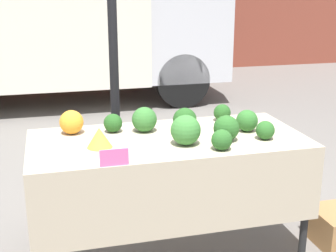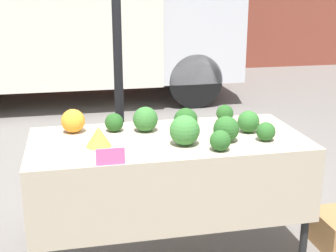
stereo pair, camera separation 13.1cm
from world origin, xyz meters
The scene contains 16 objects.
ground_plane centered at (0.00, 0.00, 0.00)m, with size 40.00×40.00×0.00m, color slate.
tent_pole centered at (-0.24, 0.73, 1.37)m, with size 0.07×0.07×2.73m.
parked_truck centered at (-0.66, 4.73, 1.36)m, with size 4.98×2.07×2.51m.
market_table centered at (0.00, -0.06, 0.73)m, with size 1.78×0.83×0.83m.
orange_cauliflower centered at (-0.60, 0.25, 0.91)m, with size 0.16×0.16×0.16m.
romanesco_head centered at (-0.45, -0.08, 0.90)m, with size 0.16×0.16×0.13m.
broccoli_head_0 centered at (0.15, 0.11, 0.92)m, with size 0.16×0.16×0.16m.
broccoli_head_1 centered at (-0.33, 0.21, 0.90)m, with size 0.13×0.13×0.13m.
broccoli_head_2 centered at (0.25, -0.31, 0.90)m, with size 0.13×0.13×0.13m.
broccoli_head_3 centered at (0.60, -0.19, 0.90)m, with size 0.12×0.12×0.12m.
broccoli_head_4 centered at (0.34, -0.15, 0.92)m, with size 0.16×0.16×0.16m.
broccoli_head_5 centered at (0.48, 0.28, 0.90)m, with size 0.12×0.12×0.12m.
broccoli_head_6 centered at (-0.12, 0.17, 0.92)m, with size 0.17×0.17×0.17m.
broccoli_head_7 centered at (0.55, 0.01, 0.91)m, with size 0.15×0.15×0.15m.
broccoli_head_8 centered at (0.07, -0.16, 0.93)m, with size 0.19×0.19×0.19m.
price_sign centered at (-0.41, -0.40, 0.88)m, with size 0.16×0.01×0.10m.
Camera 2 is at (-0.60, -2.83, 1.78)m, focal length 50.00 mm.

